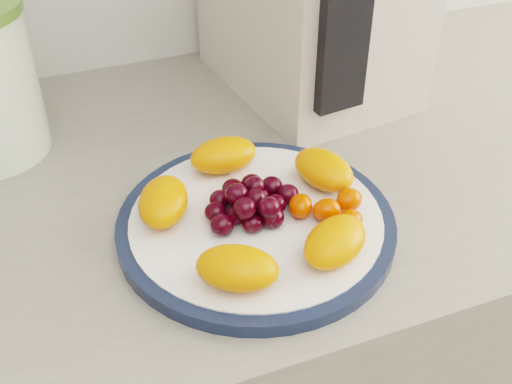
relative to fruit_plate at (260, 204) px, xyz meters
name	(u,v)px	position (x,y,z in m)	size (l,w,h in m)	color
plate_rim	(256,224)	(0.00, 0.00, -0.03)	(0.29, 0.29, 0.01)	#131E38
plate_face	(256,224)	(0.00, 0.00, -0.03)	(0.26, 0.26, 0.02)	white
fruit_plate	(260,204)	(0.00, 0.00, 0.00)	(0.25, 0.24, 0.04)	#FF6905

